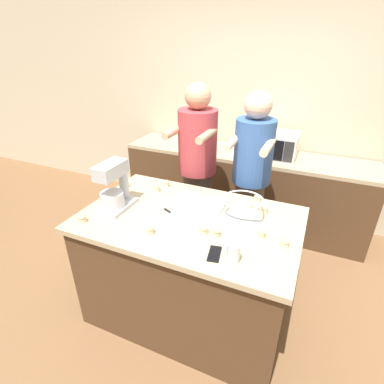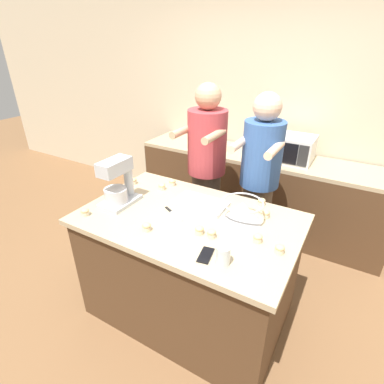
# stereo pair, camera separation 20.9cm
# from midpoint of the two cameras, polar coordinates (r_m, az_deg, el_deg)

# --- Properties ---
(ground_plane) EXTENTS (16.00, 16.00, 0.00)m
(ground_plane) POSITION_cam_midpoint_polar(r_m,az_deg,el_deg) (2.74, -2.78, -21.51)
(ground_plane) COLOR brown
(back_wall) EXTENTS (10.00, 0.06, 2.70)m
(back_wall) POSITION_cam_midpoint_polar(r_m,az_deg,el_deg) (3.68, 10.51, 15.69)
(back_wall) COLOR beige
(back_wall) RESTS_ON ground_plane
(island_counter) EXTENTS (1.55, 0.98, 0.93)m
(island_counter) POSITION_cam_midpoint_polar(r_m,az_deg,el_deg) (2.41, -3.03, -14.22)
(island_counter) COLOR #4C331E
(island_counter) RESTS_ON ground_plane
(back_counter) EXTENTS (2.80, 0.60, 0.90)m
(back_counter) POSITION_cam_midpoint_polar(r_m,az_deg,el_deg) (3.65, 7.96, 0.76)
(back_counter) COLOR #4C331E
(back_counter) RESTS_ON ground_plane
(person_left) EXTENTS (0.37, 0.52, 1.74)m
(person_left) POSITION_cam_midpoint_polar(r_m,az_deg,el_deg) (2.86, -1.09, 3.59)
(person_left) COLOR brown
(person_left) RESTS_ON ground_plane
(person_right) EXTENTS (0.35, 0.51, 1.70)m
(person_right) POSITION_cam_midpoint_polar(r_m,az_deg,el_deg) (2.71, 8.90, 1.53)
(person_right) COLOR brown
(person_right) RESTS_ON ground_plane
(stand_mixer) EXTENTS (0.20, 0.30, 0.36)m
(stand_mixer) POSITION_cam_midpoint_polar(r_m,az_deg,el_deg) (2.28, -17.20, 0.58)
(stand_mixer) COLOR #B2B7BC
(stand_mixer) RESTS_ON island_counter
(mixing_bowl) EXTENTS (0.28, 0.28, 0.16)m
(mixing_bowl) POSITION_cam_midpoint_polar(r_m,az_deg,el_deg) (2.08, 6.78, -3.24)
(mixing_bowl) COLOR #BCBCC1
(mixing_bowl) RESTS_ON island_counter
(baking_tray) EXTENTS (0.40, 0.24, 0.04)m
(baking_tray) POSITION_cam_midpoint_polar(r_m,az_deg,el_deg) (2.28, -1.41, -2.06)
(baking_tray) COLOR #BCBCC1
(baking_tray) RESTS_ON island_counter
(microwave_oven) EXTENTS (0.48, 0.36, 0.27)m
(microwave_oven) POSITION_cam_midpoint_polar(r_m,az_deg,el_deg) (3.37, 13.72, 8.69)
(microwave_oven) COLOR silver
(microwave_oven) RESTS_ON back_counter
(cell_phone) EXTENTS (0.10, 0.15, 0.01)m
(cell_phone) POSITION_cam_midpoint_polar(r_m,az_deg,el_deg) (1.80, 0.93, -11.79)
(cell_phone) COLOR black
(cell_phone) RESTS_ON island_counter
(drinking_glass) EXTENTS (0.08, 0.08, 0.12)m
(drinking_glass) POSITION_cam_midpoint_polar(r_m,az_deg,el_deg) (1.72, 4.39, -11.63)
(drinking_glass) COLOR silver
(drinking_glass) RESTS_ON island_counter
(knife) EXTENTS (0.20, 0.11, 0.01)m
(knife) POSITION_cam_midpoint_polar(r_m,az_deg,el_deg) (2.18, -6.57, -4.22)
(knife) COLOR #BCBCC1
(knife) RESTS_ON island_counter
(cupcake_0) EXTENTS (0.06, 0.06, 0.06)m
(cupcake_0) POSITION_cam_midpoint_polar(r_m,az_deg,el_deg) (1.93, 1.54, -7.74)
(cupcake_0) COLOR beige
(cupcake_0) RESTS_ON island_counter
(cupcake_1) EXTENTS (0.06, 0.06, 0.06)m
(cupcake_1) POSITION_cam_midpoint_polar(r_m,az_deg,el_deg) (2.24, -22.77, -4.73)
(cupcake_1) COLOR beige
(cupcake_1) RESTS_ON island_counter
(cupcake_2) EXTENTS (0.06, 0.06, 0.06)m
(cupcake_2) POSITION_cam_midpoint_polar(r_m,az_deg,el_deg) (1.90, 14.26, -9.45)
(cupcake_2) COLOR beige
(cupcake_2) RESTS_ON island_counter
(cupcake_3) EXTENTS (0.06, 0.06, 0.06)m
(cupcake_3) POSITION_cam_midpoint_polar(r_m,az_deg,el_deg) (2.21, 10.99, -3.40)
(cupcake_3) COLOR beige
(cupcake_3) RESTS_ON island_counter
(cupcake_4) EXTENTS (0.06, 0.06, 0.06)m
(cupcake_4) POSITION_cam_midpoint_polar(r_m,az_deg,el_deg) (2.64, -14.71, 1.46)
(cupcake_4) COLOR beige
(cupcake_4) RESTS_ON island_counter
(cupcake_5) EXTENTS (0.06, 0.06, 0.06)m
(cupcake_5) POSITION_cam_midpoint_polar(r_m,az_deg,el_deg) (1.95, 10.17, -7.90)
(cupcake_5) COLOR beige
(cupcake_5) RESTS_ON island_counter
(cupcake_6) EXTENTS (0.06, 0.06, 0.06)m
(cupcake_6) POSITION_cam_midpoint_polar(r_m,az_deg,el_deg) (2.58, -7.29, 1.60)
(cupcake_6) COLOR beige
(cupcake_6) RESTS_ON island_counter
(cupcake_7) EXTENTS (0.06, 0.06, 0.06)m
(cupcake_7) POSITION_cam_midpoint_polar(r_m,az_deg,el_deg) (1.99, -11.06, -7.12)
(cupcake_7) COLOR beige
(cupcake_7) RESTS_ON island_counter
(cupcake_8) EXTENTS (0.06, 0.06, 0.06)m
(cupcake_8) POSITION_cam_midpoint_polar(r_m,az_deg,el_deg) (2.36, 9.96, -1.21)
(cupcake_8) COLOR beige
(cupcake_8) RESTS_ON island_counter
(cupcake_9) EXTENTS (0.06, 0.06, 0.06)m
(cupcake_9) POSITION_cam_midpoint_polar(r_m,az_deg,el_deg) (1.96, -0.87, -7.24)
(cupcake_9) COLOR beige
(cupcake_9) RESTS_ON island_counter
(cupcake_10) EXTENTS (0.06, 0.06, 0.06)m
(cupcake_10) POSITION_cam_midpoint_polar(r_m,az_deg,el_deg) (2.51, -9.17, 0.68)
(cupcake_10) COLOR beige
(cupcake_10) RESTS_ON island_counter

